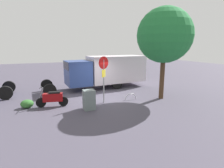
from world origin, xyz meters
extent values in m
plane|color=#4A4554|center=(0.00, 0.00, 0.00)|extent=(60.00, 60.00, 0.00)
cylinder|color=black|center=(-1.79, -3.86, 0.45)|extent=(0.91, 0.29, 0.90)
cylinder|color=black|center=(-1.88, -1.96, 0.45)|extent=(0.91, 0.29, 0.90)
cylinder|color=black|center=(3.49, -3.61, 0.45)|extent=(0.91, 0.29, 0.90)
cylinder|color=black|center=(3.39, -1.71, 0.45)|extent=(0.91, 0.29, 0.90)
cube|color=silver|center=(-2.24, -2.93, 1.55)|extent=(4.88, 2.43, 2.21)
cube|color=#2F4689|center=(1.15, -2.77, 1.40)|extent=(1.90, 2.18, 1.90)
cube|color=black|center=(1.15, -2.77, 2.00)|extent=(1.91, 2.02, 0.60)
cylinder|color=black|center=(6.14, -2.11, 0.45)|extent=(0.90, 0.26, 0.90)
cylinder|color=black|center=(6.16, -4.01, 0.45)|extent=(0.90, 0.26, 0.90)
cylinder|color=black|center=(4.04, 0.46, 0.28)|extent=(0.57, 0.21, 0.56)
cylinder|color=black|center=(2.82, 0.71, 0.28)|extent=(0.57, 0.21, 0.56)
cube|color=maroon|center=(3.38, 0.60, 0.56)|extent=(1.14, 0.54, 0.48)
cube|color=black|center=(3.28, 0.62, 0.83)|extent=(0.68, 0.40, 0.12)
cylinder|color=slate|center=(3.99, 0.47, 0.83)|extent=(0.29, 0.13, 0.69)
cylinder|color=black|center=(3.99, 0.47, 1.18)|extent=(0.15, 0.55, 0.04)
cylinder|color=#9E9EA3|center=(0.41, 1.08, 1.34)|extent=(0.08, 0.08, 2.69)
cylinder|color=red|center=(0.41, 1.10, 2.50)|extent=(0.71, 0.32, 0.76)
cube|color=yellow|center=(0.41, 1.10, 1.86)|extent=(0.33, 0.33, 0.44)
cylinder|color=#47301E|center=(-3.50, 1.68, 1.46)|extent=(0.31, 0.31, 2.91)
sphere|color=#227538|center=(-3.50, 1.68, 4.14)|extent=(3.50, 3.50, 3.50)
cube|color=slate|center=(1.58, 1.88, 0.55)|extent=(0.64, 0.55, 1.11)
torus|color=#B7B7BC|center=(-1.46, 1.15, 0.00)|extent=(0.85, 0.06, 0.85)
ellipsoid|color=#366F2F|center=(4.78, 0.25, 0.24)|extent=(0.70, 0.58, 0.48)
camera|label=1|loc=(4.08, 11.00, 3.44)|focal=28.32mm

